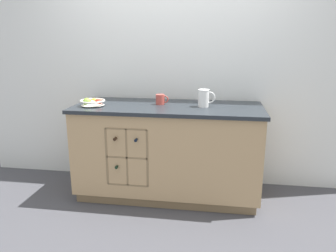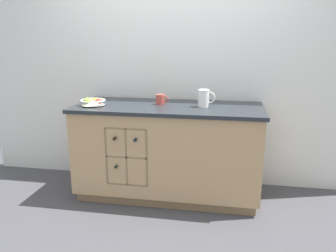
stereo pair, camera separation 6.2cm
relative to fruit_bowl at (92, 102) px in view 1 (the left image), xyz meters
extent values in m
plane|color=#424247|center=(0.72, 0.13, -0.97)|extent=(14.00, 14.00, 0.00)
cube|color=silver|center=(0.72, 0.55, 0.30)|extent=(4.40, 0.06, 2.55)
cube|color=olive|center=(0.72, 0.13, -0.93)|extent=(1.73, 0.65, 0.09)
cube|color=tan|center=(0.72, 0.13, -0.48)|extent=(1.79, 0.71, 0.81)
cube|color=#23282D|center=(0.72, 0.13, -0.06)|extent=(1.83, 0.75, 0.03)
cube|color=olive|center=(0.39, -0.13, -0.47)|extent=(0.39, 0.01, 0.55)
cube|color=olive|center=(0.20, -0.18, -0.47)|extent=(0.02, 0.10, 0.55)
cube|color=olive|center=(0.58, -0.18, -0.47)|extent=(0.02, 0.10, 0.55)
cube|color=olive|center=(0.39, -0.18, -0.74)|extent=(0.39, 0.10, 0.02)
cube|color=olive|center=(0.39, -0.18, -0.47)|extent=(0.39, 0.10, 0.02)
cube|color=olive|center=(0.39, -0.18, -0.19)|extent=(0.39, 0.10, 0.02)
cube|color=olive|center=(0.39, -0.18, -0.47)|extent=(0.02, 0.10, 0.55)
cylinder|color=black|center=(0.29, -0.06, -0.56)|extent=(0.07, 0.21, 0.07)
cylinder|color=black|center=(0.29, -0.21, -0.56)|extent=(0.03, 0.09, 0.03)
cylinder|color=black|center=(0.29, -0.10, -0.29)|extent=(0.08, 0.18, 0.08)
cylinder|color=black|center=(0.29, -0.23, -0.29)|extent=(0.03, 0.08, 0.03)
cylinder|color=black|center=(0.49, -0.07, -0.29)|extent=(0.07, 0.21, 0.07)
cylinder|color=black|center=(0.49, -0.22, -0.29)|extent=(0.03, 0.09, 0.03)
cylinder|color=silver|center=(0.00, 0.00, -0.03)|extent=(0.11, 0.11, 0.01)
cone|color=silver|center=(0.00, 0.00, 0.00)|extent=(0.22, 0.22, 0.05)
torus|color=silver|center=(0.00, 0.00, 0.01)|extent=(0.24, 0.24, 0.02)
sphere|color=gold|center=(0.01, 0.03, 0.00)|extent=(0.07, 0.07, 0.07)
sphere|color=#7FA838|center=(-0.04, -0.03, 0.01)|extent=(0.08, 0.08, 0.08)
sphere|color=red|center=(0.06, 0.00, 0.00)|extent=(0.06, 0.06, 0.06)
cylinder|color=white|center=(1.06, 0.13, 0.04)|extent=(0.10, 0.10, 0.17)
torus|color=white|center=(1.06, 0.13, 0.12)|extent=(0.11, 0.11, 0.01)
torus|color=white|center=(1.12, 0.13, 0.05)|extent=(0.11, 0.01, 0.11)
cylinder|color=#B7473D|center=(0.63, 0.18, 0.01)|extent=(0.09, 0.09, 0.10)
torus|color=#B7473D|center=(0.68, 0.18, 0.01)|extent=(0.08, 0.01, 0.08)
camera|label=1|loc=(1.20, -2.97, 0.58)|focal=35.00mm
camera|label=2|loc=(1.26, -2.96, 0.58)|focal=35.00mm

